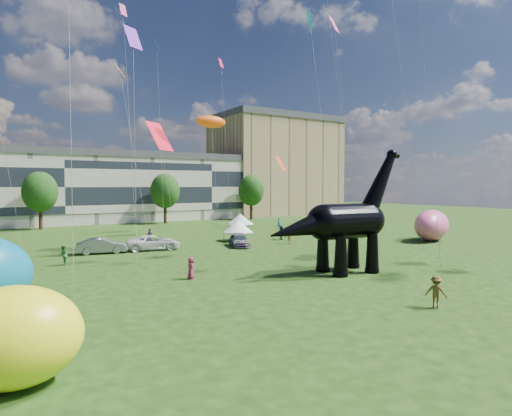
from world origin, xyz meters
TOP-DOWN VIEW (x-y plane):
  - ground at (0.00, 0.00)m, footprint 220.00×220.00m
  - terrace_row at (-8.00, 62.00)m, footprint 78.00×11.00m
  - apartment_block at (40.00, 65.00)m, footprint 28.00×18.00m
  - tree_mid_left at (-12.00, 53.00)m, footprint 5.20×5.20m
  - tree_mid_right at (8.00, 53.00)m, footprint 5.20×5.20m
  - tree_far_right at (26.00, 53.00)m, footprint 5.20×5.20m
  - dinosaur_sculpture at (4.56, 4.10)m, footprint 12.36×3.61m
  - car_grey at (-9.20, 23.55)m, footprint 4.98×2.58m
  - car_white at (-4.05, 23.26)m, footprint 5.91×3.55m
  - car_dark at (4.82, 20.66)m, footprint 3.23×4.92m
  - gazebo_near at (7.07, 24.99)m, footprint 4.08×4.08m
  - gazebo_far at (12.44, 33.74)m, footprint 4.81×4.81m
  - inflatable_pink at (27.54, 12.74)m, footprint 8.47×6.57m
  - inflatable_yellow at (-17.93, -4.17)m, footprint 5.06×4.27m
  - visitors at (-1.83, 16.28)m, footprint 49.03×40.02m
  - kites at (1.58, 20.60)m, footprint 65.74×51.79m

SIDE VIEW (x-z plane):
  - ground at x=0.00m, z-range 0.00..0.00m
  - car_dark at x=4.82m, z-range 0.00..1.32m
  - car_white at x=-4.05m, z-range 0.00..1.54m
  - car_grey at x=-9.20m, z-range 0.00..1.56m
  - visitors at x=-1.83m, z-range -0.06..1.82m
  - inflatable_yellow at x=-17.93m, z-range 0.00..3.42m
  - gazebo_near at x=7.07m, z-range 0.51..3.05m
  - gazebo_far at x=12.44m, z-range 0.53..3.15m
  - inflatable_pink at x=27.54m, z-range 0.00..3.79m
  - dinosaur_sculpture at x=4.56m, z-range -1.23..8.85m
  - terrace_row at x=-8.00m, z-range 0.00..12.00m
  - tree_mid_left at x=-12.00m, z-range 1.57..11.01m
  - tree_mid_right at x=8.00m, z-range 1.57..11.01m
  - tree_far_right at x=26.00m, z-range 1.57..11.01m
  - apartment_block at x=40.00m, z-range 0.00..22.00m
  - kites at x=1.58m, z-range 7.11..31.57m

